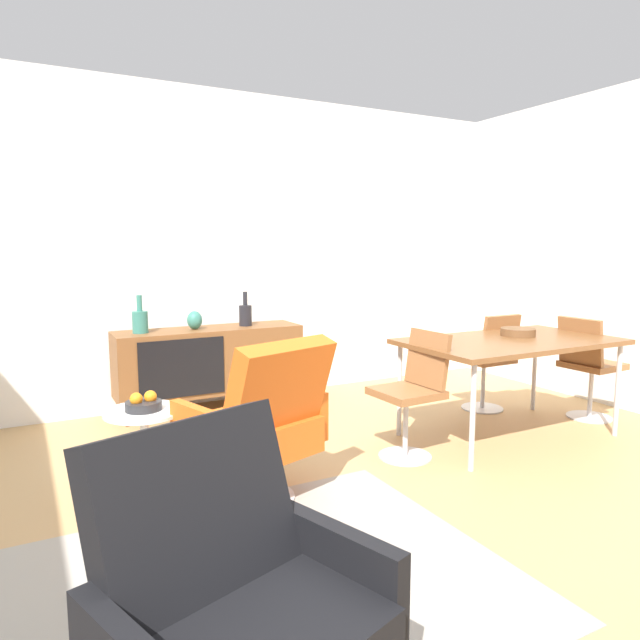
# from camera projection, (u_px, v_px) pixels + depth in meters

# --- Properties ---
(ground_plane) EXTENTS (8.32, 8.32, 0.00)m
(ground_plane) POSITION_uv_depth(u_px,v_px,m) (352.00, 516.00, 3.03)
(ground_plane) COLOR tan
(wall_back) EXTENTS (6.80, 0.12, 2.80)m
(wall_back) POSITION_uv_depth(u_px,v_px,m) (203.00, 249.00, 5.12)
(wall_back) COLOR white
(wall_back) RESTS_ON ground_plane
(sideboard) EXTENTS (1.60, 0.45, 0.72)m
(sideboard) POSITION_uv_depth(u_px,v_px,m) (210.00, 360.00, 4.95)
(sideboard) COLOR brown
(sideboard) RESTS_ON ground_plane
(vase_cobalt) EXTENTS (0.11, 0.11, 0.31)m
(vase_cobalt) POSITION_uv_depth(u_px,v_px,m) (245.00, 314.00, 5.06)
(vase_cobalt) COLOR black
(vase_cobalt) RESTS_ON sideboard
(vase_sculptural_dark) EXTENTS (0.13, 0.13, 0.31)m
(vase_sculptural_dark) POSITION_uv_depth(u_px,v_px,m) (140.00, 321.00, 4.64)
(vase_sculptural_dark) COLOR #337266
(vase_sculptural_dark) RESTS_ON sideboard
(vase_ceramic_small) EXTENTS (0.13, 0.13, 0.16)m
(vase_ceramic_small) POSITION_uv_depth(u_px,v_px,m) (195.00, 320.00, 4.85)
(vase_ceramic_small) COLOR #337266
(vase_ceramic_small) RESTS_ON sideboard
(dining_table) EXTENTS (1.60, 0.90, 0.74)m
(dining_table) POSITION_uv_depth(u_px,v_px,m) (510.00, 345.00, 4.22)
(dining_table) COLOR brown
(dining_table) RESTS_ON ground_plane
(wooden_bowl_on_table) EXTENTS (0.26, 0.26, 0.06)m
(wooden_bowl_on_table) POSITION_uv_depth(u_px,v_px,m) (518.00, 332.00, 4.37)
(wooden_bowl_on_table) COLOR brown
(wooden_bowl_on_table) RESTS_ON dining_table
(dining_chair_back_right) EXTENTS (0.40, 0.43, 0.86)m
(dining_chair_back_right) POSITION_uv_depth(u_px,v_px,m) (489.00, 358.00, 4.90)
(dining_chair_back_right) COLOR brown
(dining_chair_back_right) RESTS_ON ground_plane
(dining_chair_near_window) EXTENTS (0.44, 0.42, 0.86)m
(dining_chair_near_window) POSITION_uv_depth(u_px,v_px,m) (413.00, 389.00, 3.84)
(dining_chair_near_window) COLOR brown
(dining_chair_near_window) RESTS_ON ground_plane
(dining_chair_far_end) EXTENTS (0.44, 0.42, 0.86)m
(dining_chair_far_end) POSITION_uv_depth(u_px,v_px,m) (588.00, 363.00, 4.66)
(dining_chair_far_end) COLOR brown
(dining_chair_far_end) RESTS_ON ground_plane
(lounge_chair_red) EXTENTS (0.84, 0.80, 0.95)m
(lounge_chair_red) POSITION_uv_depth(u_px,v_px,m) (259.00, 422.00, 3.12)
(lounge_chair_red) COLOR #D85919
(lounge_chair_red) RESTS_ON ground_plane
(armchair_black_shell) EXTENTS (0.84, 0.81, 0.95)m
(armchair_black_shell) POSITION_uv_depth(u_px,v_px,m) (233.00, 607.00, 1.52)
(armchair_black_shell) COLOR black
(armchair_black_shell) RESTS_ON ground_plane
(side_table_round) EXTENTS (0.44, 0.44, 0.52)m
(side_table_round) POSITION_uv_depth(u_px,v_px,m) (145.00, 444.00, 3.19)
(side_table_round) COLOR white
(side_table_round) RESTS_ON ground_plane
(fruit_bowl) EXTENTS (0.20, 0.20, 0.11)m
(fruit_bowl) POSITION_uv_depth(u_px,v_px,m) (144.00, 404.00, 3.16)
(fruit_bowl) COLOR #262628
(fruit_bowl) RESTS_ON side_table_round
(area_rug) EXTENTS (2.20, 1.70, 0.01)m
(area_rug) POSITION_uv_depth(u_px,v_px,m) (253.00, 588.00, 2.38)
(area_rug) COLOR gray
(area_rug) RESTS_ON ground_plane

